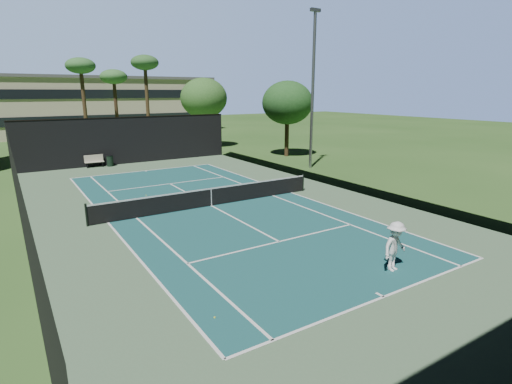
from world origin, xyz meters
TOP-DOWN VIEW (x-y plane):
  - ground at (0.00, 0.00)m, footprint 160.00×160.00m
  - apron_slab at (0.00, 0.00)m, footprint 18.00×32.00m
  - court_surface at (0.00, 0.00)m, footprint 10.97×23.77m
  - court_lines at (0.00, 0.00)m, footprint 11.07×23.87m
  - tennis_net at (0.00, 0.00)m, footprint 12.90×0.10m
  - fence at (0.00, 0.06)m, footprint 18.04×32.05m
  - player at (1.81, -10.75)m, footprint 1.23×0.82m
  - tennis_ball_a at (-4.89, -10.17)m, footprint 0.06×0.06m
  - tennis_ball_b at (-4.09, 2.35)m, footprint 0.07×0.07m
  - tennis_ball_c at (-1.08, 2.64)m, footprint 0.06×0.06m
  - tennis_ball_d at (-2.34, 4.15)m, footprint 0.06×0.06m
  - park_bench at (-3.07, 15.74)m, footprint 1.50×0.45m
  - trash_bin at (-1.87, 15.44)m, footprint 0.56×0.56m
  - palm_a at (-2.00, 24.00)m, footprint 2.80×2.80m
  - palm_b at (1.50, 26.00)m, footprint 2.80×2.80m
  - palm_c at (4.00, 23.00)m, footprint 2.80×2.80m
  - decid_tree_a at (10.00, 22.00)m, footprint 5.12×5.12m
  - decid_tree_b at (14.00, 12.00)m, footprint 4.80×4.80m
  - campus_building at (0.00, 45.98)m, footprint 40.50×12.50m
  - light_pole at (12.00, 6.00)m, footprint 0.90×0.25m

SIDE VIEW (x-z plane):
  - ground at x=0.00m, z-range 0.00..0.00m
  - apron_slab at x=0.00m, z-range 0.00..0.01m
  - court_surface at x=0.00m, z-range 0.01..0.02m
  - court_lines at x=0.00m, z-range 0.02..0.02m
  - tennis_ball_a at x=-4.89m, z-range 0.00..0.06m
  - tennis_ball_d at x=-2.34m, z-range 0.00..0.06m
  - tennis_ball_c at x=-1.08m, z-range 0.00..0.06m
  - tennis_ball_b at x=-4.09m, z-range 0.00..0.07m
  - trash_bin at x=-1.87m, z-range 0.01..0.95m
  - park_bench at x=-3.07m, z-range 0.03..1.06m
  - tennis_net at x=0.00m, z-range 0.01..1.11m
  - player at x=1.81m, z-range 0.00..1.78m
  - fence at x=0.00m, z-range -0.01..4.02m
  - campus_building at x=0.00m, z-range 0.06..8.36m
  - decid_tree_b at x=14.00m, z-range 1.51..8.65m
  - decid_tree_a at x=10.00m, z-range 1.61..9.23m
  - light_pole at x=12.00m, z-range 0.35..12.57m
  - palm_b at x=1.50m, z-range 3.15..11.57m
  - palm_a at x=-2.00m, z-range 3.53..12.85m
  - palm_c at x=4.00m, z-range 3.72..13.49m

